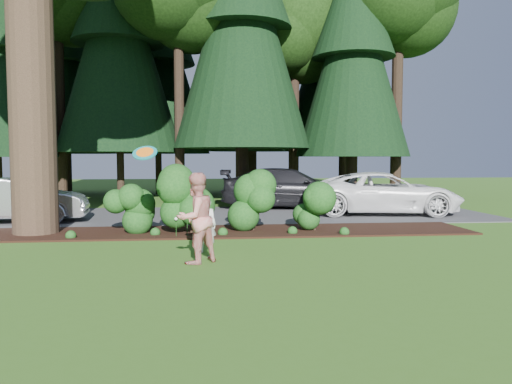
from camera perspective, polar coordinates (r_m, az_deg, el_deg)
The scene contains 12 objects.
ground at distance 11.45m, azimuth -6.76°, elevation -7.09°, with size 80.00×80.00×0.00m, color #38641C.
mulch_bed at distance 14.65m, azimuth -6.57°, elevation -4.55°, with size 16.00×2.50×0.05m, color black.
driveway at distance 18.86m, azimuth -6.42°, elevation -2.67°, with size 22.00×6.00×0.03m, color #38383A.
shrub_row at distance 14.45m, azimuth -3.54°, elevation -1.52°, with size 6.53×1.60×1.61m.
lily_cluster at distance 13.75m, azimuth -7.88°, elevation -3.14°, with size 0.69×0.09×0.57m.
tree_wall at distance 28.56m, azimuth -5.87°, elevation 18.81°, with size 25.66×12.15×17.09m.
car_silver_wagon at distance 18.40m, azimuth -25.61°, elevation -0.86°, with size 1.55×4.46×1.47m, color silver.
car_white_suv at distance 19.63m, azimuth 14.38°, elevation -0.11°, with size 2.66×5.76×1.60m, color white.
car_dark_suv at distance 21.38m, azimuth 3.80°, elevation 0.45°, with size 2.37×5.84×1.69m, color black.
child at distance 11.54m, azimuth -5.71°, elevation -3.77°, with size 0.47×0.31×1.28m, color white.
adult at distance 10.37m, azimuth -6.91°, elevation -2.98°, with size 0.91×0.71×1.88m, color red.
frisbee at distance 11.50m, azimuth -12.58°, elevation 4.40°, with size 0.59×0.48×0.38m.
Camera 1 is at (0.19, -11.23, 2.20)m, focal length 35.00 mm.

